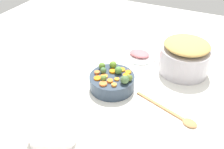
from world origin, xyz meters
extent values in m
cube|color=white|center=(0.00, 0.00, 0.01)|extent=(2.40, 2.40, 0.02)
cylinder|color=#2E3B4C|center=(-0.02, -0.04, 0.06)|extent=(0.23, 0.23, 0.07)
cylinder|color=#B7B1BA|center=(0.29, -0.33, 0.09)|extent=(0.27, 0.27, 0.14)
ellipsoid|color=tan|center=(0.29, -0.33, 0.19)|extent=(0.24, 0.24, 0.05)
cylinder|color=orange|center=(-0.08, -0.08, 0.10)|extent=(0.03, 0.03, 0.01)
cylinder|color=orange|center=(0.04, -0.10, 0.10)|extent=(0.03, 0.03, 0.01)
cylinder|color=orange|center=(0.01, -0.10, 0.10)|extent=(0.05, 0.05, 0.01)
cylinder|color=orange|center=(-0.10, -0.03, 0.10)|extent=(0.05, 0.05, 0.01)
cylinder|color=orange|center=(0.01, -0.03, 0.10)|extent=(0.05, 0.05, 0.01)
cylinder|color=orange|center=(0.05, -0.06, 0.10)|extent=(0.04, 0.04, 0.01)
cylinder|color=orange|center=(-0.06, -0.05, 0.10)|extent=(0.04, 0.04, 0.01)
cylinder|color=orange|center=(-0.07, 0.02, 0.10)|extent=(0.04, 0.04, 0.01)
cylinder|color=orange|center=(-0.04, -0.07, 0.10)|extent=(0.03, 0.03, 0.01)
cylinder|color=orange|center=(-0.03, 0.04, 0.10)|extent=(0.04, 0.04, 0.01)
cylinder|color=orange|center=(-0.04, -0.01, 0.10)|extent=(0.04, 0.04, 0.01)
sphere|color=#556D29|center=(-0.02, -0.13, 0.11)|extent=(0.03, 0.03, 0.03)
sphere|color=#436B3D|center=(-0.01, 0.01, 0.11)|extent=(0.03, 0.03, 0.03)
sphere|color=olive|center=(0.05, -0.01, 0.11)|extent=(0.04, 0.04, 0.04)
sphere|color=#5A7830|center=(-0.07, -0.02, 0.11)|extent=(0.03, 0.03, 0.03)
sphere|color=#4C6D3F|center=(-0.04, -0.12, 0.11)|extent=(0.04, 0.04, 0.04)
sphere|color=#597F2F|center=(0.02, 0.04, 0.11)|extent=(0.03, 0.03, 0.03)
sphere|color=#51883B|center=(0.01, -0.06, 0.11)|extent=(0.04, 0.04, 0.04)
cube|color=#B57C4A|center=(-0.05, -0.30, 0.02)|extent=(0.10, 0.26, 0.01)
ellipsoid|color=#B57C4A|center=(-0.10, -0.45, 0.03)|extent=(0.07, 0.08, 0.01)
cylinder|color=white|center=(-0.41, 0.04, 0.06)|extent=(0.19, 0.19, 0.09)
cylinder|color=white|center=(0.33, -0.06, 0.03)|extent=(0.20, 0.20, 0.01)
ellipsoid|color=#CB646A|center=(0.32, -0.06, 0.04)|extent=(0.11, 0.13, 0.02)
camera|label=1|loc=(-0.93, -0.47, 0.83)|focal=40.30mm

